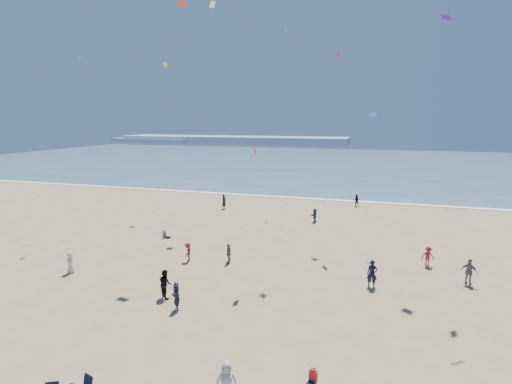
% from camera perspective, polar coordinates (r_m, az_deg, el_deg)
% --- Properties ---
extents(ocean, '(220.00, 100.00, 0.06)m').
position_cam_1_polar(ocean, '(107.68, 12.79, 4.04)').
color(ocean, '#476B84').
rests_on(ocean, ground).
extents(surf_line, '(220.00, 1.20, 0.08)m').
position_cam_1_polar(surf_line, '(58.47, 8.87, -1.02)').
color(surf_line, white).
rests_on(surf_line, ground).
extents(headland_far, '(110.00, 20.00, 3.20)m').
position_cam_1_polar(headland_far, '(194.35, -3.40, 7.47)').
color(headland_far, '#7A8EA8').
rests_on(headland_far, ground).
extents(headland_near, '(40.00, 14.00, 2.00)m').
position_cam_1_polar(headland_near, '(207.46, -14.38, 7.19)').
color(headland_near, '#7A8EA8').
rests_on(headland_near, ground).
extents(standing_flyers, '(36.73, 48.20, 1.94)m').
position_cam_1_polar(standing_flyers, '(29.83, 8.45, -10.59)').
color(standing_flyers, silver).
rests_on(standing_flyers, ground).
extents(seated_group, '(18.28, 26.49, 0.84)m').
position_cam_1_polar(seated_group, '(23.20, -10.55, -18.31)').
color(seated_group, silver).
rests_on(seated_group, ground).
extents(kites_aloft, '(40.46, 47.96, 30.38)m').
position_cam_1_polar(kites_aloft, '(25.33, 20.53, 15.49)').
color(kites_aloft, white).
rests_on(kites_aloft, ground).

